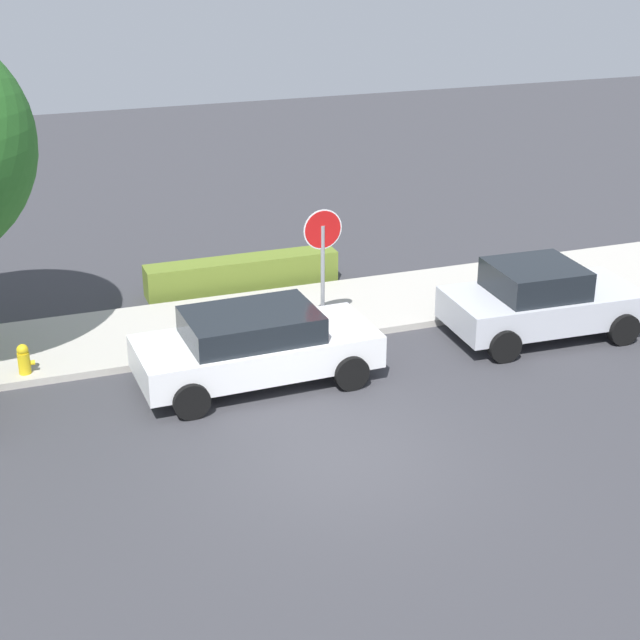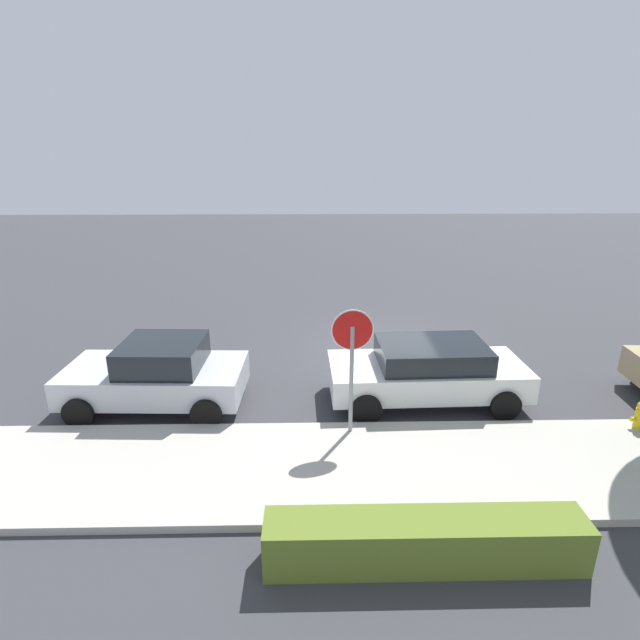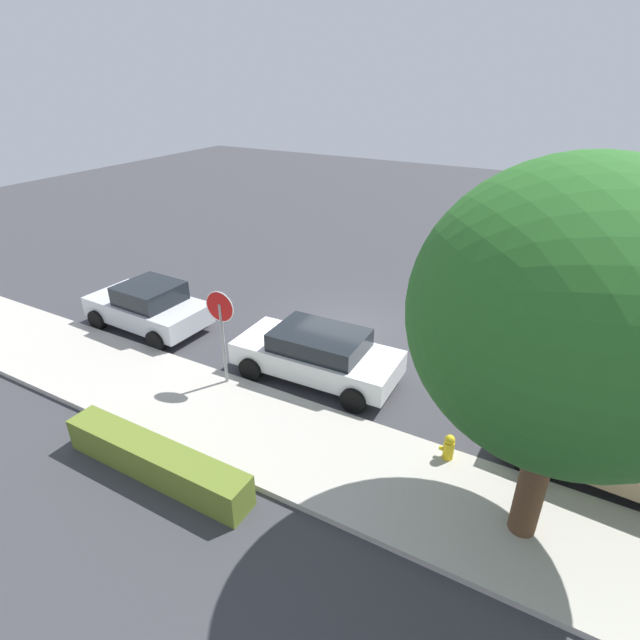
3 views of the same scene
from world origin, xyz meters
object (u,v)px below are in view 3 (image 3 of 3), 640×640
(stop_sign, at_px, (221,323))
(street_tree_mid_block, at_px, (573,316))
(parked_car_white, at_px, (317,353))
(parked_car_tan, at_px, (633,450))
(fire_hydrant, at_px, (448,449))
(parked_car_silver, at_px, (148,306))

(stop_sign, xyz_separation_m, street_tree_mid_block, (-7.35, 0.96, 2.38))
(parked_car_white, distance_m, parked_car_tan, 7.13)
(stop_sign, height_order, street_tree_mid_block, street_tree_mid_block)
(fire_hydrant, bearing_deg, parked_car_white, -20.80)
(parked_car_white, height_order, fire_hydrant, parked_car_white)
(parked_car_silver, relative_size, parked_car_tan, 0.83)
(parked_car_tan, relative_size, street_tree_mid_block, 0.72)
(stop_sign, bearing_deg, fire_hydrant, 179.90)
(parked_car_silver, relative_size, fire_hydrant, 5.43)
(stop_sign, height_order, parked_car_tan, stop_sign)
(stop_sign, distance_m, street_tree_mid_block, 7.78)
(stop_sign, distance_m, parked_car_tan, 9.10)
(parked_car_tan, height_order, fire_hydrant, parked_car_tan)
(parked_car_tan, xyz_separation_m, fire_hydrant, (3.20, 1.27, -0.38))
(street_tree_mid_block, xyz_separation_m, fire_hydrant, (1.60, -0.95, -3.85))
(parked_car_tan, bearing_deg, fire_hydrant, 21.70)
(street_tree_mid_block, bearing_deg, parked_car_white, -23.84)
(stop_sign, xyz_separation_m, parked_car_white, (-1.83, -1.48, -1.10))
(stop_sign, distance_m, parked_car_white, 2.60)
(stop_sign, bearing_deg, parked_car_silver, -18.53)
(stop_sign, xyz_separation_m, fire_hydrant, (-5.75, 0.01, -1.47))
(parked_car_tan, distance_m, fire_hydrant, 3.47)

